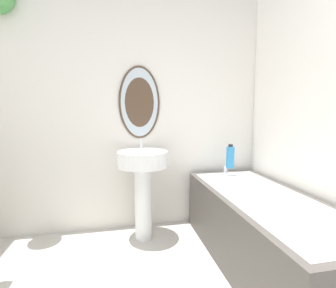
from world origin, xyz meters
The scene contains 4 objects.
wall_back centered at (-0.06, 2.27, 1.25)m, with size 2.80×0.29×2.40m.
pedestal_sink centered at (0.12, 1.98, 0.60)m, with size 0.45×0.45×0.92m.
bathtub centered at (0.97, 1.39, 0.28)m, with size 0.69×1.61×0.62m.
shampoo_bottle centered at (0.99, 2.04, 0.73)m, with size 0.08×0.08×0.23m.
Camera 1 is at (-0.09, -0.15, 1.16)m, focal length 26.00 mm.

